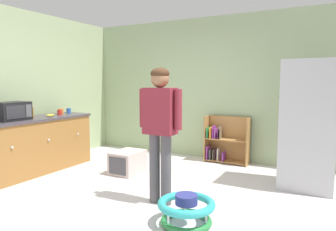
% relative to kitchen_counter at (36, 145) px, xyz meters
% --- Properties ---
extents(ground_plane, '(12.00, 12.00, 0.00)m').
position_rel_kitchen_counter_xyz_m(ground_plane, '(2.20, -0.06, -0.45)').
color(ground_plane, silver).
rests_on(ground_plane, ground).
extents(back_wall, '(5.20, 0.06, 2.70)m').
position_rel_kitchen_counter_xyz_m(back_wall, '(2.20, 2.27, 0.90)').
color(back_wall, '#A0B78A').
rests_on(back_wall, ground).
extents(left_side_wall, '(0.06, 2.99, 2.70)m').
position_rel_kitchen_counter_xyz_m(left_side_wall, '(-0.43, 0.74, 0.90)').
color(left_side_wall, '#A3B789').
rests_on(left_side_wall, ground).
extents(kitchen_counter, '(0.65, 1.94, 0.90)m').
position_rel_kitchen_counter_xyz_m(kitchen_counter, '(0.00, 0.00, 0.00)').
color(kitchen_counter, '#9B6832').
rests_on(kitchen_counter, ground).
extents(refrigerator, '(0.73, 0.68, 1.78)m').
position_rel_kitchen_counter_xyz_m(refrigerator, '(4.00, 1.30, 0.44)').
color(refrigerator, '#B7BABF').
rests_on(refrigerator, ground).
extents(bookshelf, '(0.80, 0.28, 0.85)m').
position_rel_kitchen_counter_xyz_m(bookshelf, '(2.54, 2.08, -0.08)').
color(bookshelf, '#AD7A43').
rests_on(bookshelf, ground).
extents(standing_person, '(0.57, 0.23, 1.65)m').
position_rel_kitchen_counter_xyz_m(standing_person, '(2.47, -0.18, 0.55)').
color(standing_person, '#535155').
rests_on(standing_person, ground).
extents(baby_walker, '(0.60, 0.60, 0.32)m').
position_rel_kitchen_counter_xyz_m(baby_walker, '(3.00, -0.55, -0.29)').
color(baby_walker, '#2C8841').
rests_on(baby_walker, ground).
extents(pet_carrier, '(0.42, 0.55, 0.36)m').
position_rel_kitchen_counter_xyz_m(pet_carrier, '(1.37, 0.66, -0.27)').
color(pet_carrier, beige).
rests_on(pet_carrier, ground).
extents(microwave, '(0.37, 0.48, 0.28)m').
position_rel_kitchen_counter_xyz_m(microwave, '(-0.01, -0.40, 0.59)').
color(microwave, black).
rests_on(microwave, kitchen_counter).
extents(banana_bunch, '(0.12, 0.16, 0.04)m').
position_rel_kitchen_counter_xyz_m(banana_bunch, '(0.14, 0.22, 0.48)').
color(banana_bunch, yellow).
rests_on(banana_bunch, kitchen_counter).
extents(amber_bottle, '(0.07, 0.07, 0.25)m').
position_rel_kitchen_counter_xyz_m(amber_bottle, '(0.01, -0.07, 0.55)').
color(amber_bottle, '#9E661E').
rests_on(amber_bottle, kitchen_counter).
extents(red_cup, '(0.08, 0.08, 0.09)m').
position_rel_kitchen_counter_xyz_m(red_cup, '(0.04, 0.49, 0.50)').
color(red_cup, red).
rests_on(red_cup, kitchen_counter).
extents(blue_cup, '(0.08, 0.08, 0.09)m').
position_rel_kitchen_counter_xyz_m(blue_cup, '(-0.05, 0.79, 0.50)').
color(blue_cup, blue).
rests_on(blue_cup, kitchen_counter).
extents(orange_cup, '(0.08, 0.08, 0.09)m').
position_rel_kitchen_counter_xyz_m(orange_cup, '(-0.09, 0.65, 0.50)').
color(orange_cup, orange).
rests_on(orange_cup, kitchen_counter).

